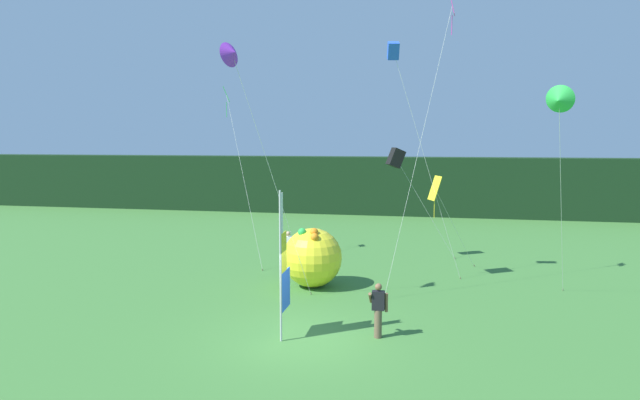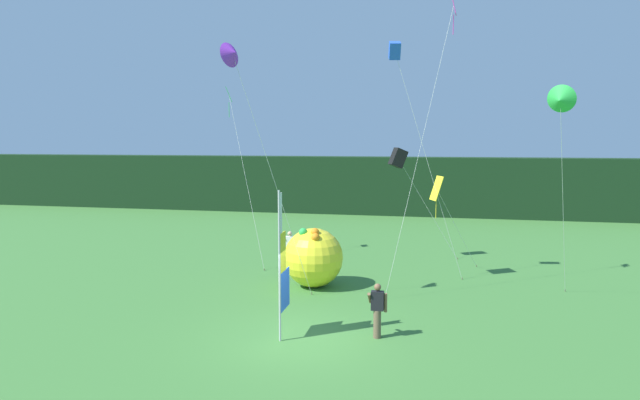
% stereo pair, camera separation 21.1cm
% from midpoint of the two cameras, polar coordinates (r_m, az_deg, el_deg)
% --- Properties ---
extents(ground_plane, '(120.00, 120.00, 0.00)m').
position_cam_midpoint_polar(ground_plane, '(15.77, -2.30, -14.55)').
color(ground_plane, '#3D7533').
extents(distant_treeline, '(80.00, 2.40, 4.33)m').
position_cam_midpoint_polar(distant_treeline, '(41.01, 6.31, 1.55)').
color(distant_treeline, black).
rests_on(distant_treeline, ground).
extents(banner_flag, '(0.06, 1.03, 4.27)m').
position_cam_midpoint_polar(banner_flag, '(15.33, -4.32, -7.16)').
color(banner_flag, '#B7B7BC').
rests_on(banner_flag, ground).
extents(person_near_banner, '(0.55, 0.48, 1.59)m').
position_cam_midpoint_polar(person_near_banner, '(15.68, 5.81, -11.44)').
color(person_near_banner, brown).
rests_on(person_near_banner, ground).
extents(person_mid_field, '(0.55, 0.48, 1.75)m').
position_cam_midpoint_polar(person_mid_field, '(23.13, -3.66, -5.32)').
color(person_mid_field, '#2D334C').
rests_on(person_mid_field, ground).
extents(inflatable_balloon, '(2.28, 2.28, 2.36)m').
position_cam_midpoint_polar(inflatable_balloon, '(20.68, -1.11, -6.12)').
color(inflatable_balloon, yellow).
rests_on(inflatable_balloon, ground).
extents(kite_purple_delta_0, '(2.42, 2.73, 8.77)m').
position_cam_midpoint_polar(kite_purple_delta_0, '(17.73, -9.64, 14.99)').
color(kite_purple_delta_0, brown).
rests_on(kite_purple_delta_0, ground).
extents(kite_black_box_1, '(3.31, 1.36, 5.29)m').
position_cam_midpoint_polar(kite_black_box_1, '(24.88, 7.83, 4.43)').
color(kite_black_box_1, brown).
rests_on(kite_black_box_1, ground).
extents(kite_magenta_diamond_2, '(2.30, 2.15, 10.79)m').
position_cam_midpoint_polar(kite_magenta_diamond_2, '(20.66, 12.91, 16.68)').
color(kite_magenta_diamond_2, brown).
rests_on(kite_magenta_diamond_2, ground).
extents(kite_yellow_diamond_3, '(2.14, 2.93, 4.20)m').
position_cam_midpoint_polar(kite_yellow_diamond_3, '(22.00, 11.95, 0.95)').
color(kite_yellow_diamond_3, brown).
rests_on(kite_yellow_diamond_3, ground).
extents(kite_green_diamond_4, '(2.59, 2.53, 8.09)m').
position_cam_midpoint_polar(kite_green_diamond_4, '(25.57, -9.90, 9.71)').
color(kite_green_diamond_4, brown).
rests_on(kite_green_diamond_4, ground).
extents(kite_green_delta_5, '(1.65, 3.38, 7.35)m').
position_cam_midpoint_polar(kite_green_delta_5, '(18.55, 23.76, 9.66)').
color(kite_green_delta_5, brown).
rests_on(kite_green_delta_5, ground).
extents(kite_blue_box_6, '(3.08, 1.26, 9.39)m').
position_cam_midpoint_polar(kite_blue_box_6, '(21.41, 7.55, 15.29)').
color(kite_blue_box_6, brown).
rests_on(kite_blue_box_6, ground).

